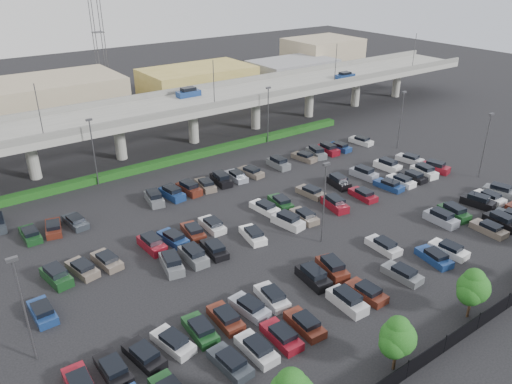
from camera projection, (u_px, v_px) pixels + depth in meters
The scene contains 9 objects.
ground at pixel (280, 216), 66.10m from camera, with size 280.00×280.00×0.00m, color black.
overpass at pixel (166, 110), 86.40m from camera, with size 150.00×13.00×15.80m.
hedge at pixel (189, 156), 84.15m from camera, with size 66.00×1.60×1.10m, color #153A11.
fence at pixel (471, 327), 45.19m from camera, with size 70.00×0.10×2.00m.
tree_row at pixel (467, 292), 45.53m from camera, with size 65.07×3.66×5.94m.
parked_cars at pixel (292, 224), 62.98m from camera, with size 63.03×41.62×1.67m.
light_poles at pixel (246, 176), 62.69m from camera, with size 66.90×48.38×10.30m.
distant_buildings at pixel (158, 85), 116.24m from camera, with size 138.00×24.00×9.00m.
comm_tower at pixel (98, 29), 115.62m from camera, with size 2.40×2.40×30.00m.
Camera 1 is at (-36.67, -45.35, 31.44)m, focal length 35.00 mm.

